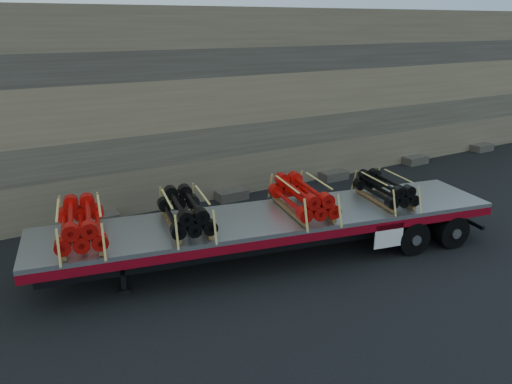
# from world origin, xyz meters

# --- Properties ---
(ground) EXTENTS (120.00, 120.00, 0.00)m
(ground) POSITION_xyz_m (0.00, 0.00, 0.00)
(ground) COLOR black
(ground) RESTS_ON ground
(rock_wall) EXTENTS (44.00, 3.00, 7.00)m
(rock_wall) POSITION_xyz_m (0.00, 6.50, 3.50)
(rock_wall) COLOR #7A6B54
(rock_wall) RESTS_ON ground
(trailer) EXTENTS (13.40, 5.08, 1.32)m
(trailer) POSITION_xyz_m (0.67, -0.35, 0.66)
(trailer) COLOR #B3B5BB
(trailer) RESTS_ON ground
(bundle_front) EXTENTS (1.62, 2.54, 0.84)m
(bundle_front) POSITION_xyz_m (-4.34, 0.66, 1.73)
(bundle_front) COLOR red
(bundle_front) RESTS_ON trailer
(bundle_midfront) EXTENTS (1.58, 2.48, 0.81)m
(bundle_midfront) POSITION_xyz_m (-1.76, 0.14, 1.72)
(bundle_midfront) COLOR black
(bundle_midfront) RESTS_ON trailer
(bundle_midrear) EXTENTS (1.65, 2.58, 0.85)m
(bundle_midrear) POSITION_xyz_m (1.55, -0.53, 1.74)
(bundle_midrear) COLOR red
(bundle_midrear) RESTS_ON trailer
(bundle_rear) EXTENTS (1.42, 2.22, 0.73)m
(bundle_rear) POSITION_xyz_m (4.23, -1.07, 1.68)
(bundle_rear) COLOR black
(bundle_rear) RESTS_ON trailer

